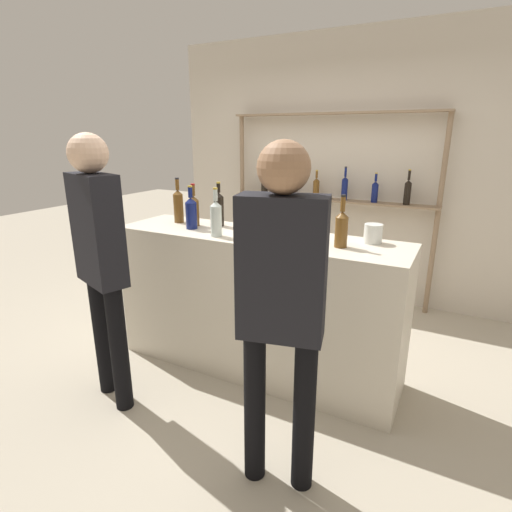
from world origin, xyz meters
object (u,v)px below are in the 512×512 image
(counter_bottle_0, at_px, (341,228))
(counter_bottle_4, at_px, (191,212))
(ice_bucket, at_px, (285,226))
(cork_jar, at_px, (373,234))
(customer_left, at_px, (100,251))
(customer_right, at_px, (281,296))
(counter_bottle_3, at_px, (194,210))
(counter_bottle_2, at_px, (216,217))
(counter_bottle_5, at_px, (219,208))
(wine_glass, at_px, (241,216))
(counter_bottle_1, at_px, (178,205))

(counter_bottle_0, height_order, counter_bottle_4, counter_bottle_0)
(ice_bucket, height_order, cork_jar, ice_bucket)
(counter_bottle_0, bearing_deg, customer_left, -149.59)
(cork_jar, bearing_deg, counter_bottle_0, -128.96)
(customer_right, bearing_deg, counter_bottle_4, 40.06)
(counter_bottle_4, distance_m, ice_bucket, 0.79)
(counter_bottle_0, height_order, counter_bottle_3, counter_bottle_0)
(counter_bottle_2, relative_size, cork_jar, 2.69)
(counter_bottle_5, xyz_separation_m, customer_left, (-0.29, -0.94, -0.15))
(counter_bottle_3, relative_size, ice_bucket, 1.58)
(counter_bottle_3, height_order, cork_jar, counter_bottle_3)
(counter_bottle_5, distance_m, cork_jar, 1.19)
(counter_bottle_0, relative_size, wine_glass, 2.13)
(counter_bottle_5, bearing_deg, counter_bottle_1, -173.25)
(counter_bottle_2, distance_m, counter_bottle_4, 0.32)
(counter_bottle_0, xyz_separation_m, counter_bottle_2, (-0.87, -0.13, 0.01))
(counter_bottle_0, relative_size, counter_bottle_2, 0.98)
(counter_bottle_1, distance_m, counter_bottle_2, 0.58)
(counter_bottle_0, distance_m, counter_bottle_2, 0.87)
(customer_left, bearing_deg, counter_bottle_1, 23.95)
(cork_jar, distance_m, customer_left, 1.77)
(counter_bottle_0, bearing_deg, counter_bottle_5, 170.97)
(counter_bottle_3, height_order, wine_glass, counter_bottle_3)
(counter_bottle_1, height_order, customer_left, customer_left)
(wine_glass, xyz_separation_m, customer_right, (0.78, -0.98, -0.14))
(ice_bucket, xyz_separation_m, cork_jar, (0.53, 0.25, -0.04))
(ice_bucket, bearing_deg, wine_glass, 159.47)
(counter_bottle_2, height_order, customer_right, customer_right)
(counter_bottle_5, distance_m, customer_left, 0.99)
(counter_bottle_0, distance_m, counter_bottle_3, 1.21)
(counter_bottle_3, bearing_deg, customer_left, -97.48)
(counter_bottle_1, distance_m, cork_jar, 1.56)
(customer_left, bearing_deg, ice_bucket, -33.40)
(counter_bottle_4, height_order, wine_glass, counter_bottle_4)
(counter_bottle_4, relative_size, customer_right, 0.19)
(counter_bottle_4, distance_m, customer_right, 1.43)
(counter_bottle_2, relative_size, customer_right, 0.20)
(counter_bottle_3, height_order, counter_bottle_5, counter_bottle_5)
(counter_bottle_3, relative_size, cork_jar, 2.59)
(counter_bottle_4, bearing_deg, counter_bottle_0, 0.99)
(counter_bottle_1, height_order, ice_bucket, counter_bottle_1)
(counter_bottle_2, bearing_deg, wine_glass, 74.14)
(cork_jar, distance_m, customer_right, 1.09)
(counter_bottle_3, height_order, customer_right, customer_right)
(customer_left, bearing_deg, counter_bottle_2, -15.98)
(counter_bottle_2, bearing_deg, customer_left, -125.04)
(counter_bottle_2, xyz_separation_m, counter_bottle_3, (-0.34, 0.20, -0.01))
(counter_bottle_3, relative_size, customer_right, 0.19)
(counter_bottle_1, xyz_separation_m, customer_left, (0.08, -0.89, -0.15))
(counter_bottle_1, relative_size, customer_right, 0.21)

